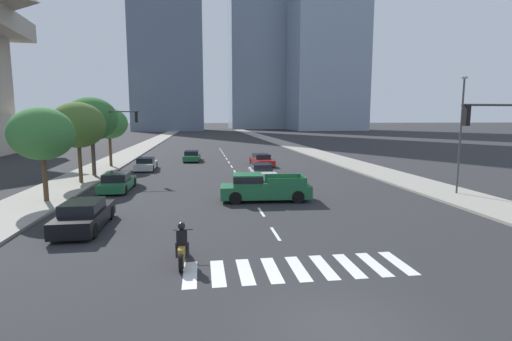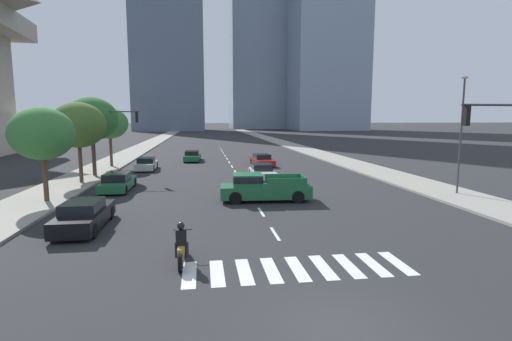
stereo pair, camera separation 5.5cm
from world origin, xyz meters
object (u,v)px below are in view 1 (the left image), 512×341
sedan_green_0 (117,182)px  street_tree_fourth (109,124)px  sedan_white_4 (262,172)px  pickup_truck (261,188)px  sedan_silver_1 (146,164)px  sedan_black_2 (84,216)px  sedan_green_3 (192,156)px  street_tree_second (78,125)px  motorcycle_lead (182,247)px  street_tree_third (91,119)px  traffic_signal_far (110,129)px  street_lamp_east (461,126)px  sedan_red_5 (262,160)px  street_tree_nearest (42,134)px

sedan_green_0 → street_tree_fourth: street_tree_fourth is taller
sedan_white_4 → pickup_truck: bearing=-9.6°
sedan_silver_1 → sedan_black_2: (-0.03, -20.48, 0.04)m
pickup_truck → sedan_black_2: pickup_truck is taller
sedan_green_3 → street_tree_fourth: (-8.10, -4.99, 3.93)m
sedan_green_0 → street_tree_second: 6.04m
motorcycle_lead → sedan_black_2: 6.76m
pickup_truck → street_tree_third: size_ratio=0.84×
sedan_green_3 → street_tree_second: bearing=154.4°
traffic_signal_far → sedan_white_4: bearing=-8.5°
sedan_white_4 → motorcycle_lead: bearing=-17.5°
pickup_truck → sedan_silver_1: pickup_truck is taller
street_tree_second → street_lamp_east: bearing=-17.5°
sedan_silver_1 → sedan_white_4: 12.46m
sedan_red_5 → traffic_signal_far: size_ratio=0.82×
traffic_signal_far → street_tree_nearest: traffic_signal_far is taller
street_lamp_east → street_tree_nearest: (-25.75, 1.26, -0.40)m
sedan_black_2 → street_lamp_east: 22.77m
sedan_white_4 → traffic_signal_far: traffic_signal_far is taller
sedan_green_0 → sedan_green_3: size_ratio=0.99×
street_lamp_east → street_tree_fourth: bearing=144.6°
sedan_green_0 → street_lamp_east: 23.30m
motorcycle_lead → sedan_red_5: 28.17m
street_tree_second → sedan_green_3: bearing=61.9°
sedan_silver_1 → street_tree_third: size_ratio=0.67×
pickup_truck → traffic_signal_far: size_ratio=0.96×
traffic_signal_far → street_lamp_east: size_ratio=0.77×
sedan_green_0 → sedan_white_4: (10.88, 3.93, -0.01)m
street_tree_third → sedan_green_3: bearing=54.8°
sedan_red_5 → street_tree_second: street_tree_second is taller
sedan_green_3 → motorcycle_lead: bearing=-176.9°
pickup_truck → street_tree_nearest: bearing=-1.4°
pickup_truck → sedan_black_2: 10.16m
street_tree_nearest → street_tree_fourth: bearing=90.0°
sedan_silver_1 → street_tree_third: 7.06m
sedan_green_0 → street_tree_fourth: 14.32m
pickup_truck → sedan_green_0: size_ratio=1.19×
sedan_white_4 → street_tree_second: street_tree_second is taller
sedan_green_0 → motorcycle_lead: bearing=-159.7°
sedan_silver_1 → sedan_red_5: sedan_silver_1 is taller
traffic_signal_far → motorcycle_lead: bearing=-71.9°
street_tree_third → street_tree_nearest: bearing=-90.0°
sedan_black_2 → street_tree_nearest: bearing=32.6°
motorcycle_lead → sedan_red_5: (7.13, 27.25, -0.01)m
pickup_truck → motorcycle_lead: bearing=69.8°
sedan_green_0 → sedan_red_5: sedan_green_0 is taller
motorcycle_lead → sedan_red_5: motorcycle_lead is taller
sedan_white_4 → street_tree_second: (-14.20, -0.76, 3.94)m
traffic_signal_far → street_lamp_east: bearing=-24.1°
sedan_green_3 → street_tree_third: street_tree_third is taller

